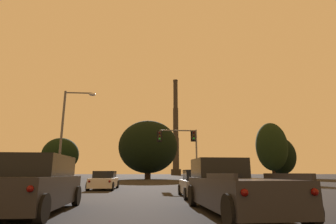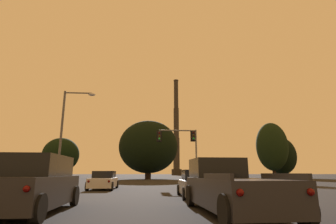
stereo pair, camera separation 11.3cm
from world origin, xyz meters
TOP-DOWN VIEW (x-y plane):
  - suv_left_lane_third at (-3.20, 8.22)m, footprint 2.24×4.96m
  - hatchback_right_lane_second at (3.26, 13.43)m, footprint 2.02×4.15m
  - pickup_truck_right_lane_third at (3.33, 7.80)m, footprint 2.36×5.57m
  - sedan_left_lane_front at (-2.96, 21.10)m, footprint 2.03×4.72m
  - traffic_light_overhead_right at (4.37, 27.36)m, footprint 4.53×0.50m
  - street_lamp at (-6.68, 22.46)m, footprint 2.84×0.36m
  - smokestack at (16.64, 149.97)m, footprint 5.73×5.73m
  - treeline_center_left at (-20.51, 64.46)m, footprint 8.59×7.74m
  - treeline_center_right at (0.56, 57.59)m, footprint 13.07×11.76m
  - treeline_far_left at (29.75, 59.11)m, footprint 7.37×6.63m
  - treeline_left_mid at (34.71, 65.04)m, footprint 7.85×7.07m

SIDE VIEW (x-z plane):
  - hatchback_right_lane_second at x=3.26m, z-range -0.05..1.38m
  - sedan_left_lane_front at x=-2.96m, z-range -0.05..1.38m
  - pickup_truck_right_lane_third at x=3.33m, z-range -0.11..1.71m
  - suv_left_lane_third at x=-3.20m, z-range -0.03..1.83m
  - traffic_light_overhead_right at x=4.37m, z-range 1.54..7.49m
  - street_lamp at x=-6.68m, z-range 0.94..9.52m
  - treeline_center_left at x=-20.51m, z-range 0.71..10.33m
  - treeline_left_mid at x=34.71m, z-range 0.41..10.76m
  - treeline_center_right at x=0.56m, z-range 0.58..13.40m
  - treeline_far_left at x=29.75m, z-range 0.86..13.90m
  - smokestack at x=16.64m, z-range -6.16..50.64m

